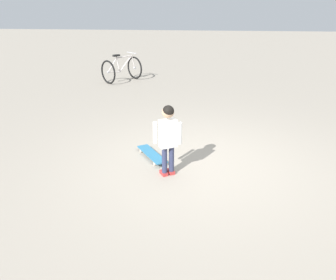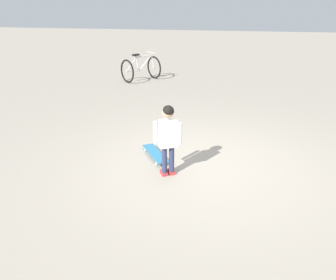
{
  "view_description": "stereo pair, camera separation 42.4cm",
  "coord_description": "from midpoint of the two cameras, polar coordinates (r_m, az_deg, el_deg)",
  "views": [
    {
      "loc": [
        -5.0,
        0.08,
        2.4
      ],
      "look_at": [
        -0.44,
        0.52,
        0.55
      ],
      "focal_mm": 37.36,
      "sensor_mm": 36.0,
      "label": 1
    },
    {
      "loc": [
        -4.94,
        -0.34,
        2.4
      ],
      "look_at": [
        -0.44,
        0.52,
        0.55
      ],
      "focal_mm": 37.36,
      "sensor_mm": 36.0,
      "label": 2
    }
  ],
  "objects": [
    {
      "name": "ground_plane",
      "position": [
        5.52,
        3.67,
        -3.81
      ],
      "size": [
        50.0,
        50.0,
        0.0
      ],
      "primitive_type": "plane",
      "color": "#9E9384"
    },
    {
      "name": "bicycle_near",
      "position": [
        11.16,
        -8.65,
        11.36
      ],
      "size": [
        1.28,
        1.23,
        0.85
      ],
      "color": "black",
      "rests_on": "ground"
    },
    {
      "name": "child_person",
      "position": [
        4.89,
        -2.49,
        1.12
      ],
      "size": [
        0.26,
        0.41,
        1.06
      ],
      "color": "#2D3351",
      "rests_on": "ground"
    },
    {
      "name": "skateboard",
      "position": [
        5.68,
        -4.79,
        -2.37
      ],
      "size": [
        0.77,
        0.59,
        0.07
      ],
      "color": "teal",
      "rests_on": "ground"
    }
  ]
}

